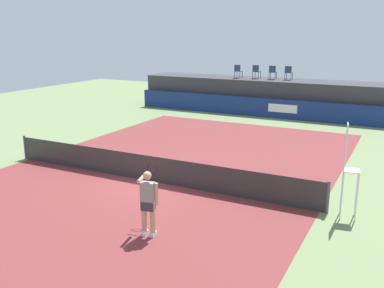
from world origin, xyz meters
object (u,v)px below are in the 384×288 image
(spectator_chair_far_left, at_px, (238,71))
(spectator_chair_center, at_px, (273,72))
(spectator_chair_right, at_px, (289,72))
(spectator_chair_left, at_px, (256,71))
(net_post_near, at_px, (25,147))
(umpire_chair, at_px, (348,164))
(tennis_player, at_px, (148,201))
(net_post_far, at_px, (328,197))

(spectator_chair_far_left, bearing_deg, spectator_chair_center, 7.17)
(spectator_chair_right, bearing_deg, spectator_chair_left, -175.27)
(net_post_near, bearing_deg, umpire_chair, -0.08)
(spectator_chair_far_left, bearing_deg, net_post_near, -103.75)
(spectator_chair_far_left, xyz_separation_m, spectator_chair_center, (2.31, 0.29, 0.00))
(umpire_chair, xyz_separation_m, tennis_player, (-4.40, -3.57, -0.63))
(spectator_chair_center, bearing_deg, tennis_player, -82.53)
(spectator_chair_right, bearing_deg, net_post_near, -114.36)
(umpire_chair, bearing_deg, spectator_chair_right, 110.74)
(spectator_chair_far_left, distance_m, net_post_near, 15.64)
(spectator_chair_left, height_order, tennis_player, spectator_chair_left)
(net_post_near, bearing_deg, spectator_chair_left, 72.31)
(spectator_chair_far_left, distance_m, net_post_far, 17.52)
(spectator_chair_far_left, distance_m, tennis_player, 19.31)
(spectator_chair_center, distance_m, tennis_player, 19.15)
(net_post_far, xyz_separation_m, tennis_player, (-3.93, -3.58, 0.46))
(umpire_chair, relative_size, net_post_far, 2.76)
(spectator_chair_far_left, bearing_deg, spectator_chair_left, 12.17)
(spectator_chair_left, xyz_separation_m, net_post_far, (7.52, -15.30, -2.19))
(spectator_chair_left, xyz_separation_m, spectator_chair_right, (2.13, 0.18, 0.00))
(net_post_near, relative_size, tennis_player, 0.56)
(net_post_far, height_order, tennis_player, tennis_player)
(tennis_player, bearing_deg, spectator_chair_right, 94.38)
(spectator_chair_center, distance_m, net_post_far, 16.76)
(spectator_chair_right, height_order, tennis_player, spectator_chair_right)
(spectator_chair_far_left, height_order, spectator_chair_right, same)
(spectator_chair_left, relative_size, umpire_chair, 0.32)
(spectator_chair_left, xyz_separation_m, umpire_chair, (7.99, -15.32, -1.11))
(spectator_chair_far_left, xyz_separation_m, tennis_player, (4.79, -18.62, -1.73))
(net_post_near, bearing_deg, spectator_chair_right, 65.64)
(spectator_chair_left, height_order, spectator_chair_right, same)
(net_post_near, bearing_deg, tennis_player, -22.95)
(spectator_chair_far_left, height_order, spectator_chair_center, same)
(spectator_chair_far_left, xyz_separation_m, spectator_chair_right, (3.33, 0.43, 0.00))
(spectator_chair_right, distance_m, umpire_chair, 16.60)
(spectator_chair_right, xyz_separation_m, tennis_player, (1.46, -19.06, -1.73))
(tennis_player, bearing_deg, spectator_chair_left, 100.76)
(spectator_chair_center, xyz_separation_m, spectator_chair_right, (1.02, 0.14, 0.00))
(spectator_chair_center, height_order, spectator_chair_right, same)
(spectator_chair_left, bearing_deg, umpire_chair, -62.44)
(spectator_chair_right, height_order, net_post_near, spectator_chair_right)
(spectator_chair_center, height_order, tennis_player, spectator_chair_center)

